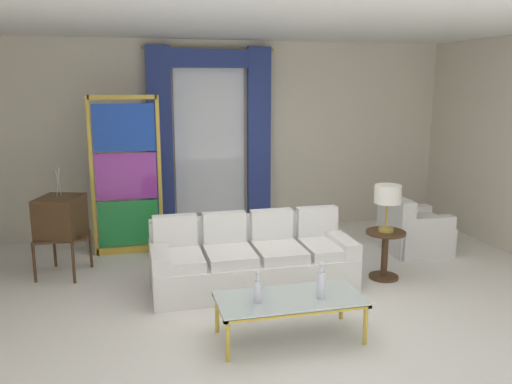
# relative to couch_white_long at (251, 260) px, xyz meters

# --- Properties ---
(ground_plane) EXTENTS (16.00, 16.00, 0.00)m
(ground_plane) POSITION_rel_couch_white_long_xyz_m (0.20, -0.56, -0.31)
(ground_plane) COLOR white
(wall_rear) EXTENTS (8.00, 0.12, 3.00)m
(wall_rear) POSITION_rel_couch_white_long_xyz_m (0.20, 2.50, 1.19)
(wall_rear) COLOR beige
(wall_rear) RESTS_ON ground
(ceiling_slab) EXTENTS (8.00, 7.60, 0.04)m
(ceiling_slab) POSITION_rel_couch_white_long_xyz_m (0.20, 0.24, 2.71)
(ceiling_slab) COLOR white
(curtained_window) EXTENTS (2.00, 0.17, 2.70)m
(curtained_window) POSITION_rel_couch_white_long_xyz_m (-0.10, 2.34, 1.44)
(curtained_window) COLOR white
(curtained_window) RESTS_ON ground
(couch_white_long) EXTENTS (2.34, 0.92, 0.86)m
(couch_white_long) POSITION_rel_couch_white_long_xyz_m (0.00, 0.00, 0.00)
(couch_white_long) COLOR white
(couch_white_long) RESTS_ON ground
(coffee_table) EXTENTS (1.35, 0.64, 0.41)m
(coffee_table) POSITION_rel_couch_white_long_xyz_m (0.04, -1.39, 0.07)
(coffee_table) COLOR silver
(coffee_table) RESTS_ON ground
(bottle_blue_decanter) EXTENTS (0.06, 0.06, 0.30)m
(bottle_blue_decanter) POSITION_rel_couch_white_long_xyz_m (-0.28, -1.43, 0.23)
(bottle_blue_decanter) COLOR silver
(bottle_blue_decanter) RESTS_ON coffee_table
(bottle_crystal_tall) EXTENTS (0.08, 0.08, 0.35)m
(bottle_crystal_tall) POSITION_rel_couch_white_long_xyz_m (0.31, -1.47, 0.25)
(bottle_crystal_tall) COLOR silver
(bottle_crystal_tall) RESTS_ON coffee_table
(vintage_tv) EXTENTS (0.66, 0.71, 1.35)m
(vintage_tv) POSITION_rel_couch_white_long_xyz_m (-2.20, 0.89, 0.42)
(vintage_tv) COLOR #472D19
(vintage_tv) RESTS_ON ground
(armchair_white) EXTENTS (0.85, 0.85, 0.80)m
(armchair_white) POSITION_rel_couch_white_long_xyz_m (2.50, 0.70, -0.02)
(armchair_white) COLOR white
(armchair_white) RESTS_ON ground
(stained_glass_divider) EXTENTS (0.95, 0.05, 2.20)m
(stained_glass_divider) POSITION_rel_couch_white_long_xyz_m (-1.39, 1.55, 0.75)
(stained_glass_divider) COLOR gold
(stained_glass_divider) RESTS_ON ground
(peacock_figurine) EXTENTS (0.44, 0.60, 0.50)m
(peacock_figurine) POSITION_rel_couch_white_long_xyz_m (-0.88, 1.25, -0.09)
(peacock_figurine) COLOR beige
(peacock_figurine) RESTS_ON ground
(round_side_table) EXTENTS (0.48, 0.48, 0.59)m
(round_side_table) POSITION_rel_couch_white_long_xyz_m (1.63, -0.18, 0.05)
(round_side_table) COLOR #472D19
(round_side_table) RESTS_ON ground
(table_lamp_brass) EXTENTS (0.32, 0.32, 0.57)m
(table_lamp_brass) POSITION_rel_couch_white_long_xyz_m (1.63, -0.18, 0.72)
(table_lamp_brass) COLOR #B29338
(table_lamp_brass) RESTS_ON round_side_table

